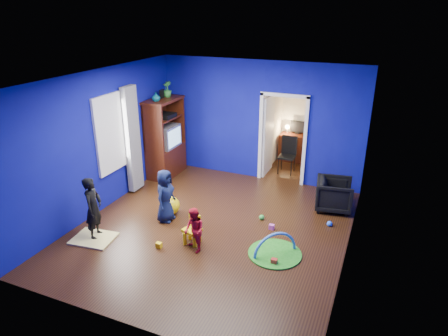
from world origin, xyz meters
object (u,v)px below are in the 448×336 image
at_px(tv_armoire, 165,138).
at_px(toddler_red, 194,230).
at_px(study_desk, 296,148).
at_px(child_navy, 165,196).
at_px(play_mat, 275,254).
at_px(folding_chair, 287,156).
at_px(vase, 156,97).
at_px(hopper_ball, 170,205).
at_px(crt_tv, 166,136).
at_px(armchair, 334,195).
at_px(child_black, 93,208).
at_px(kid_chair, 192,231).

bearing_deg(tv_armoire, toddler_red, -51.86).
bearing_deg(study_desk, child_navy, -110.34).
xyz_separation_m(play_mat, folding_chair, (-0.76, 3.67, 0.45)).
height_order(toddler_red, vase, vase).
relative_size(hopper_ball, play_mat, 0.43).
relative_size(hopper_ball, folding_chair, 0.43).
height_order(crt_tv, hopper_ball, crt_tv).
distance_m(child_navy, crt_tv, 2.44).
xyz_separation_m(armchair, hopper_ball, (-3.08, -1.55, -0.14)).
height_order(tv_armoire, study_desk, tv_armoire).
relative_size(child_navy, tv_armoire, 0.55).
distance_m(child_black, toddler_red, 1.93).
distance_m(child_black, hopper_ball, 1.60).
distance_m(vase, hopper_ball, 2.68).
relative_size(vase, crt_tv, 0.30).
height_order(toddler_red, play_mat, toddler_red).
bearing_deg(study_desk, folding_chair, -90.00).
bearing_deg(child_navy, kid_chair, -123.66).
bearing_deg(child_black, folding_chair, -44.22).
distance_m(tv_armoire, hopper_ball, 2.31).
relative_size(tv_armoire, play_mat, 2.10).
bearing_deg(study_desk, kid_chair, -98.57).
height_order(vase, play_mat, vase).
distance_m(hopper_ball, play_mat, 2.48).
xyz_separation_m(tv_armoire, study_desk, (2.81, 2.23, -0.60)).
height_order(toddler_red, hopper_ball, toddler_red).
bearing_deg(child_black, play_mat, -91.94).
height_order(armchair, kid_chair, armchair).
relative_size(play_mat, folding_chair, 1.02).
xyz_separation_m(child_black, toddler_red, (1.90, 0.30, -0.19)).
distance_m(crt_tv, play_mat, 4.38).
bearing_deg(play_mat, hopper_ball, 166.91).
height_order(child_black, kid_chair, child_black).
relative_size(armchair, kid_chair, 1.49).
relative_size(toddler_red, hopper_ball, 2.07).
bearing_deg(crt_tv, child_navy, -60.74).
xyz_separation_m(tv_armoire, play_mat, (3.57, -2.39, -0.97)).
bearing_deg(vase, hopper_ball, -52.96).
relative_size(vase, hopper_ball, 0.52).
height_order(child_black, folding_chair, child_black).
bearing_deg(study_desk, toddler_red, -96.57).
height_order(child_navy, kid_chair, child_navy).
distance_m(crt_tv, folding_chair, 3.10).
bearing_deg(armchair, child_black, 116.73).
bearing_deg(tv_armoire, vase, -90.00).
height_order(armchair, folding_chair, folding_chair).
xyz_separation_m(tv_armoire, folding_chair, (2.81, 1.27, -0.52)).
xyz_separation_m(child_navy, tv_armoire, (-1.21, 2.08, 0.44)).
distance_m(tv_armoire, crt_tv, 0.06).
bearing_deg(play_mat, toddler_red, -161.93).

